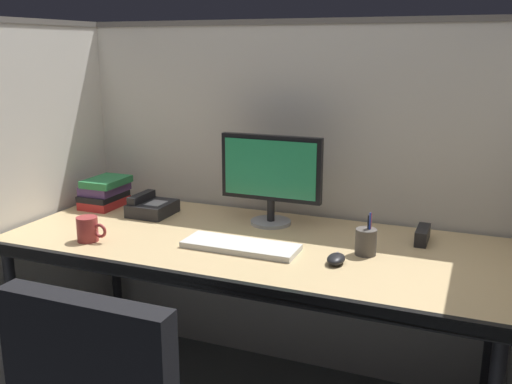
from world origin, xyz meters
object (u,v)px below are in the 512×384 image
(desk, at_px, (250,254))
(book_stack, at_px, (105,192))
(coffee_mug, at_px, (88,229))
(pen_cup, at_px, (366,242))
(monitor_center, at_px, (271,174))
(red_stapler, at_px, (422,235))
(keyboard_main, at_px, (240,246))
(computer_mouse, at_px, (336,259))
(desk_phone, at_px, (151,207))

(desk, relative_size, book_stack, 8.47)
(coffee_mug, bearing_deg, pen_cup, 14.00)
(book_stack, bearing_deg, monitor_center, 2.41)
(desk, height_order, monitor_center, monitor_center)
(pen_cup, xyz_separation_m, red_stapler, (0.17, 0.21, -0.02))
(keyboard_main, distance_m, pen_cup, 0.45)
(desk, xyz_separation_m, book_stack, (-0.81, 0.20, 0.12))
(coffee_mug, distance_m, book_stack, 0.49)
(computer_mouse, height_order, pen_cup, pen_cup)
(desk, distance_m, desk_phone, 0.57)
(book_stack, bearing_deg, red_stapler, 1.46)
(desk, relative_size, desk_phone, 10.00)
(computer_mouse, bearing_deg, coffee_mug, -172.38)
(monitor_center, relative_size, pen_cup, 2.75)
(desk_phone, bearing_deg, coffee_mug, -94.45)
(desk_phone, height_order, book_stack, book_stack)
(computer_mouse, bearing_deg, pen_cup, 59.25)
(keyboard_main, height_order, coffee_mug, coffee_mug)
(monitor_center, distance_m, desk_phone, 0.57)
(desk, xyz_separation_m, red_stapler, (0.61, 0.24, 0.08))
(red_stapler, xyz_separation_m, coffee_mug, (-1.18, -0.47, 0.02))
(monitor_center, height_order, red_stapler, monitor_center)
(red_stapler, xyz_separation_m, book_stack, (-1.42, -0.04, 0.04))
(coffee_mug, height_order, book_stack, book_stack)
(monitor_center, xyz_separation_m, book_stack, (-0.81, -0.03, -0.15))
(monitor_center, distance_m, red_stapler, 0.64)
(keyboard_main, distance_m, coffee_mug, 0.59)
(computer_mouse, bearing_deg, red_stapler, 53.99)
(desk, relative_size, computer_mouse, 19.79)
(pen_cup, height_order, coffee_mug, pen_cup)
(desk, xyz_separation_m, monitor_center, (-0.01, 0.24, 0.27))
(pen_cup, bearing_deg, coffee_mug, -166.00)
(desk_phone, relative_size, book_stack, 0.85)
(monitor_center, xyz_separation_m, red_stapler, (0.62, 0.00, -0.19))
(pen_cup, distance_m, red_stapler, 0.28)
(computer_mouse, xyz_separation_m, book_stack, (-1.18, 0.31, 0.05))
(desk, height_order, desk_phone, desk_phone)
(red_stapler, bearing_deg, desk_phone, -176.47)
(pen_cup, xyz_separation_m, book_stack, (-1.25, 0.18, 0.02))
(computer_mouse, distance_m, coffee_mug, 0.94)
(pen_cup, bearing_deg, desk, -176.64)
(monitor_center, relative_size, keyboard_main, 1.00)
(keyboard_main, relative_size, red_stapler, 2.87)
(keyboard_main, height_order, pen_cup, pen_cup)
(monitor_center, xyz_separation_m, computer_mouse, (0.37, -0.34, -0.20))
(desk, bearing_deg, desk_phone, 162.67)
(monitor_center, distance_m, computer_mouse, 0.54)
(monitor_center, height_order, keyboard_main, monitor_center)
(book_stack, bearing_deg, computer_mouse, -14.56)
(desk, xyz_separation_m, computer_mouse, (0.36, -0.10, 0.07))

